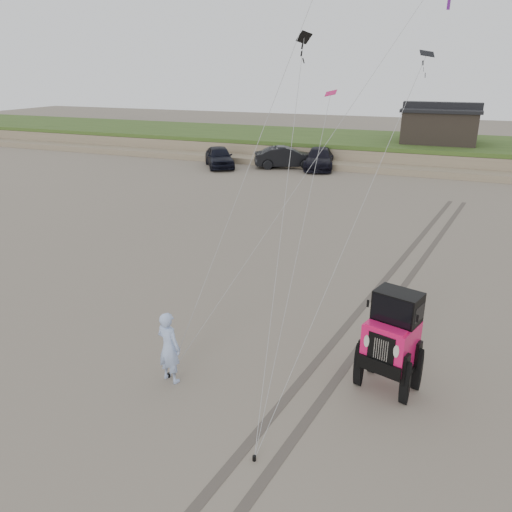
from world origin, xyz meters
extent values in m
plane|color=#6B6054|center=(0.00, 0.00, 0.00)|extent=(160.00, 160.00, 0.00)
cube|color=#7A6B54|center=(0.00, 38.00, 0.70)|extent=(160.00, 12.00, 1.40)
cube|color=#2D4719|center=(0.00, 38.00, 1.55)|extent=(160.00, 12.00, 0.35)
cube|color=#7A6B54|center=(0.00, 31.50, 0.25)|extent=(160.00, 3.50, 0.50)
cube|color=black|center=(2.00, 37.00, 3.03)|extent=(6.00, 5.00, 2.60)
cube|color=black|center=(2.00, 37.00, 4.45)|extent=(6.40, 5.40, 0.25)
cube|color=black|center=(2.00, 37.00, 4.83)|extent=(6.40, 1.20, 0.50)
imported|color=black|center=(-14.67, 27.87, 0.85)|extent=(4.46, 5.29, 1.71)
imported|color=black|center=(-9.38, 29.61, 0.86)|extent=(5.52, 3.82, 1.72)
imported|color=black|center=(-6.77, 30.34, 0.81)|extent=(3.41, 5.95, 1.63)
imported|color=#92ABE2|center=(-2.58, -0.09, 0.99)|extent=(0.82, 0.65, 1.98)
cube|color=#B81755|center=(-0.59, 7.86, 6.96)|extent=(0.40, 0.30, 0.24)
cube|color=black|center=(-1.05, 6.02, 8.62)|extent=(0.39, 0.55, 0.37)
cube|color=black|center=(2.51, 6.33, 8.14)|extent=(0.44, 0.37, 0.22)
cylinder|color=black|center=(-2.70, -0.01, 0.06)|extent=(0.08, 0.08, 0.12)
cylinder|color=black|center=(0.56, -1.97, 0.06)|extent=(0.08, 0.08, 0.12)
cube|color=#4C443D|center=(1.60, 8.00, 0.00)|extent=(4.42, 29.74, 0.01)
cube|color=#4C443D|center=(2.40, 8.00, 0.00)|extent=(4.42, 29.74, 0.01)
camera|label=1|loc=(3.69, -9.68, 7.75)|focal=35.00mm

